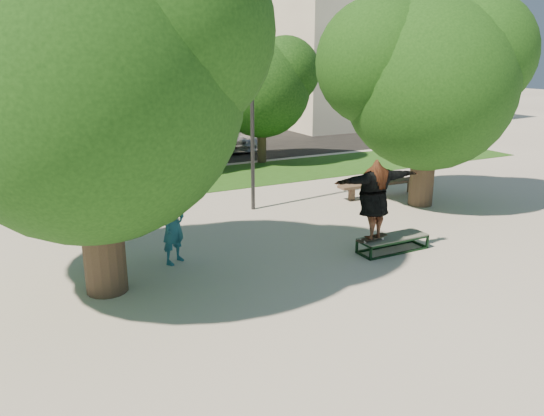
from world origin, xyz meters
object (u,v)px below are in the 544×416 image
grind_box (393,243)px  car_grey (150,147)px  car_silver_a (11,146)px  bystander (173,224)px  car_silver_b (228,134)px  lamppost (252,107)px  tree_right (426,74)px  bench (382,184)px  car_dark (74,152)px  tree_left (81,69)px

grind_box → car_grey: bearing=100.5°
grind_box → car_silver_a: (-7.92, 15.80, 0.63)m
car_grey → car_silver_a: bearing=159.3°
grind_box → bystander: bystander is taller
car_silver_b → car_silver_a: bearing=-173.3°
lamppost → bystander: size_ratio=3.24×
bystander → car_grey: 11.91m
car_silver_a → car_silver_b: size_ratio=1.01×
bystander → tree_right: bearing=-25.5°
bystander → bench: bearing=-16.3°
tree_right → grind_box: 5.97m
grind_box → car_dark: (-5.57, 13.92, 0.51)m
bystander → bench: (8.07, 2.54, -0.52)m
lamppost → car_silver_b: 11.65m
bystander → car_grey: size_ratio=0.34×
tree_left → bystander: bearing=23.2°
car_dark → car_grey: 3.14m
lamppost → car_silver_a: lamppost is taller
bench → car_grey: bearing=124.1°
bystander → car_silver_b: (7.18, 13.91, -0.25)m
car_silver_a → car_dark: 3.02m
car_grey → car_dark: bearing=173.4°
tree_right → bystander: size_ratio=3.46×
bench → car_silver_a: car_silver_a is taller
lamppost → car_grey: (-0.98, 8.50, -2.39)m
tree_right → bystander: tree_right is taller
tree_right → grind_box: bearing=-139.1°
lamppost → bystander: bearing=-138.1°
grind_box → car_grey: (-2.48, 13.37, 0.57)m
tree_right → car_silver_b: 13.20m
tree_right → car_silver_a: tree_right is taller
grind_box → car_silver_b: bearing=82.1°
car_dark → car_grey: bearing=-13.0°
car_dark → car_silver_b: car_dark is taller
car_grey → tree_left: bearing=-105.8°
bystander → car_silver_b: bearing=29.0°
tree_right → car_grey: size_ratio=1.19×
tree_left → tree_right: bearing=11.0°
tree_left → car_dark: (1.22, 12.95, -3.73)m
lamppost → car_silver_a: (-6.42, 10.93, -2.33)m
tree_left → grind_box: 8.06m
car_grey → tree_right: bearing=-57.1°
grind_box → car_silver_b: (2.18, 15.65, 0.50)m
car_silver_b → tree_right: bearing=-76.9°
tree_left → tree_right: size_ratio=1.09×
car_dark → bystander: bearing=-90.3°
tree_left → car_silver_a: size_ratio=1.47×
tree_left → lamppost: tree_left is taller
car_silver_b → bystander: bearing=-109.7°
bench → bystander: bearing=-159.8°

